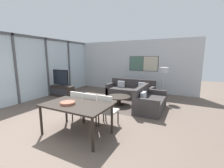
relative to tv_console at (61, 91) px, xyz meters
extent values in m
plane|color=brown|center=(2.50, -3.25, -0.25)|extent=(24.00, 24.00, 0.00)
cube|color=silver|center=(2.50, 2.74, 1.15)|extent=(7.21, 0.06, 2.80)
cube|color=#2D2D33|center=(3.34, 2.70, 1.30)|extent=(1.58, 0.01, 0.79)
cube|color=#4C7060|center=(2.95, 2.70, 1.30)|extent=(0.75, 0.02, 0.75)
cube|color=beige|center=(3.72, 2.70, 1.30)|extent=(0.75, 0.02, 0.75)
cube|color=silver|center=(-0.60, -0.25, 1.15)|extent=(0.02, 5.99, 2.80)
cube|color=#515156|center=(-0.57, -0.25, 2.50)|extent=(0.07, 5.99, 0.10)
cube|color=#515156|center=(-0.57, -1.75, 1.15)|extent=(0.07, 0.08, 2.80)
cube|color=#515156|center=(-0.57, -0.25, 1.15)|extent=(0.07, 0.08, 2.80)
cube|color=#515156|center=(-0.57, 1.24, 1.15)|extent=(0.07, 0.08, 2.80)
cube|color=#473D38|center=(3.13, -0.02, -0.25)|extent=(2.91, 1.82, 0.01)
cube|color=black|center=(0.00, 0.00, 0.00)|extent=(1.32, 0.44, 0.50)
cube|color=#2D2D33|center=(0.00, -0.22, 0.00)|extent=(1.22, 0.01, 0.28)
cube|color=#2D2D33|center=(0.00, 0.00, 0.28)|extent=(0.36, 0.20, 0.05)
cube|color=#2D2D33|center=(0.00, 0.00, 0.34)|extent=(0.06, 0.03, 0.08)
cube|color=black|center=(0.00, 0.00, 0.68)|extent=(0.95, 0.04, 0.72)
cube|color=black|center=(0.00, -0.02, 0.68)|extent=(0.88, 0.01, 0.65)
cube|color=#383333|center=(3.13, 1.28, -0.04)|extent=(2.22, 0.87, 0.42)
cube|color=#383333|center=(3.13, 1.64, 0.17)|extent=(2.22, 0.16, 0.84)
cube|color=#383333|center=(2.09, 1.28, 0.05)|extent=(0.14, 0.87, 0.60)
cube|color=#383333|center=(4.17, 1.28, 0.05)|extent=(0.14, 0.87, 0.60)
cube|color=#B2B7C1|center=(2.60, 1.46, 0.32)|extent=(0.36, 0.12, 0.30)
cube|color=#B2B7C1|center=(3.67, 1.46, 0.32)|extent=(0.36, 0.12, 0.30)
cube|color=#383333|center=(4.41, -0.05, -0.04)|extent=(0.87, 1.65, 0.42)
cube|color=#383333|center=(4.05, -0.05, 0.17)|extent=(0.16, 1.65, 0.84)
cube|color=#383333|center=(4.41, -0.80, 0.05)|extent=(0.87, 0.14, 0.60)
cube|color=#383333|center=(4.41, 0.70, 0.05)|extent=(0.87, 0.14, 0.60)
cube|color=#B2B7C1|center=(4.23, -0.43, 0.32)|extent=(0.12, 0.36, 0.30)
cylinder|color=black|center=(3.13, -0.02, -0.24)|extent=(0.42, 0.42, 0.03)
cylinder|color=black|center=(3.13, -0.02, -0.10)|extent=(0.17, 0.17, 0.31)
cylinder|color=black|center=(3.13, -0.02, 0.08)|extent=(0.93, 0.93, 0.04)
cube|color=black|center=(3.18, -2.61, 0.49)|extent=(1.62, 0.96, 0.04)
cylinder|color=black|center=(2.43, -3.04, 0.11)|extent=(0.06, 0.06, 0.73)
cylinder|color=black|center=(3.93, -3.04, 0.11)|extent=(0.06, 0.06, 0.73)
cylinder|color=black|center=(2.43, -2.19, 0.11)|extent=(0.06, 0.06, 0.73)
cylinder|color=black|center=(3.93, -2.19, 0.11)|extent=(0.06, 0.06, 0.73)
cube|color=beige|center=(2.72, -1.84, 0.16)|extent=(0.46, 0.46, 0.06)
cube|color=beige|center=(2.72, -2.05, 0.42)|extent=(0.42, 0.05, 0.45)
cylinder|color=black|center=(2.52, -2.04, -0.06)|extent=(0.04, 0.04, 0.38)
cylinder|color=black|center=(2.92, -2.04, -0.06)|extent=(0.04, 0.04, 0.38)
cylinder|color=black|center=(2.52, -1.64, -0.06)|extent=(0.04, 0.04, 0.38)
cylinder|color=black|center=(2.92, -1.64, -0.06)|extent=(0.04, 0.04, 0.38)
cube|color=beige|center=(3.18, -1.86, 0.16)|extent=(0.46, 0.46, 0.06)
cube|color=beige|center=(3.18, -2.07, 0.42)|extent=(0.42, 0.05, 0.45)
cylinder|color=black|center=(2.98, -2.06, -0.06)|extent=(0.04, 0.04, 0.38)
cylinder|color=black|center=(3.38, -2.06, -0.06)|extent=(0.04, 0.04, 0.38)
cylinder|color=black|center=(2.98, -1.66, -0.06)|extent=(0.04, 0.04, 0.38)
cylinder|color=black|center=(3.38, -1.66, -0.06)|extent=(0.04, 0.04, 0.38)
cube|color=beige|center=(3.64, -1.83, 0.16)|extent=(0.46, 0.46, 0.06)
cube|color=beige|center=(3.64, -2.04, 0.42)|extent=(0.42, 0.05, 0.45)
cylinder|color=black|center=(3.44, -2.03, -0.06)|extent=(0.04, 0.04, 0.38)
cylinder|color=black|center=(3.84, -2.03, -0.06)|extent=(0.04, 0.04, 0.38)
cylinder|color=black|center=(3.44, -1.63, -0.06)|extent=(0.04, 0.04, 0.38)
cylinder|color=black|center=(3.84, -1.63, -0.06)|extent=(0.04, 0.04, 0.38)
cylinder|color=#995642|center=(3.01, -2.71, 0.54)|extent=(0.35, 0.35, 0.06)
torus|color=#995642|center=(3.01, -2.71, 0.56)|extent=(0.35, 0.35, 0.02)
cylinder|color=#2D2D33|center=(4.59, 1.44, -0.24)|extent=(0.28, 0.28, 0.02)
cylinder|color=#B7B7BC|center=(4.59, 1.44, 0.38)|extent=(0.03, 0.03, 1.21)
cylinder|color=#B2B7C1|center=(4.59, 1.44, 1.09)|extent=(0.37, 0.37, 0.22)
camera|label=1|loc=(5.52, -5.30, 1.61)|focal=24.00mm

